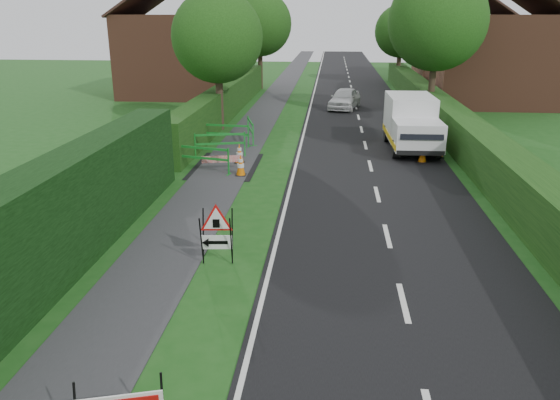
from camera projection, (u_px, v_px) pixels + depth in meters
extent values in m
plane|color=#1A4C15|center=(275.00, 324.00, 10.25)|extent=(120.00, 120.00, 0.00)
cube|color=black|center=(351.00, 88.00, 43.01)|extent=(6.00, 90.00, 0.02)
cube|color=#2D2D30|center=(282.00, 87.00, 43.49)|extent=(2.00, 90.00, 0.02)
cube|color=black|center=(21.00, 311.00, 10.69)|extent=(1.10, 18.00, 2.50)
cube|color=#14380F|center=(227.00, 115.00, 31.42)|extent=(1.00, 24.00, 1.80)
cube|color=#14380F|center=(453.00, 142.00, 24.75)|extent=(1.20, 50.00, 1.50)
cube|color=brown|center=(177.00, 56.00, 38.51)|extent=(7.00, 7.00, 5.50)
cube|color=brown|center=(491.00, 60.00, 34.78)|extent=(7.00, 7.00, 5.50)
cube|color=brown|center=(459.00, 48.00, 47.89)|extent=(7.00, 7.00, 5.50)
cube|color=#331E19|center=(443.00, 1.00, 46.80)|extent=(4.00, 7.40, 2.58)
cube|color=#331E19|center=(485.00, 1.00, 46.50)|extent=(4.00, 7.40, 2.58)
cylinder|color=#2D2116|center=(220.00, 103.00, 27.19)|extent=(0.36, 0.36, 2.62)
sphere|color=#1A4011|center=(217.00, 37.00, 26.16)|extent=(4.40, 4.40, 4.40)
cylinder|color=#2D2116|center=(431.00, 92.00, 29.94)|extent=(0.36, 0.36, 2.97)
sphere|color=#1A4011|center=(438.00, 21.00, 28.75)|extent=(5.20, 5.20, 5.20)
cylinder|color=#2D2116|center=(260.00, 70.00, 42.24)|extent=(0.36, 0.36, 2.80)
sphere|color=#1A4011|center=(260.00, 24.00, 41.13)|extent=(4.80, 4.80, 4.80)
cylinder|color=#2D2116|center=(398.00, 69.00, 45.10)|extent=(0.36, 0.36, 2.45)
sphere|color=#1A4011|center=(401.00, 31.00, 44.13)|extent=(4.20, 4.20, 4.20)
cylinder|color=black|center=(201.00, 241.00, 12.34)|extent=(0.07, 0.39, 1.25)
cylinder|color=black|center=(203.00, 236.00, 12.64)|extent=(0.07, 0.39, 1.25)
cylinder|color=black|center=(231.00, 241.00, 12.34)|extent=(0.07, 0.39, 1.25)
cylinder|color=black|center=(232.00, 236.00, 12.64)|extent=(0.07, 0.39, 1.25)
cube|color=white|center=(217.00, 242.00, 12.49)|extent=(0.69, 0.09, 0.34)
cube|color=black|center=(217.00, 243.00, 12.48)|extent=(0.49, 0.06, 0.08)
cone|color=black|center=(205.00, 243.00, 12.48)|extent=(0.18, 0.22, 0.20)
cube|color=black|center=(216.00, 223.00, 12.32)|extent=(0.16, 0.03, 0.20)
cube|color=silver|center=(409.00, 116.00, 23.79)|extent=(1.94, 3.06, 1.81)
cube|color=silver|center=(417.00, 135.00, 21.74)|extent=(1.92, 1.99, 1.11)
cube|color=black|center=(422.00, 133.00, 20.77)|extent=(1.66, 0.25, 0.51)
cube|color=yellow|center=(389.00, 136.00, 23.26)|extent=(0.12, 4.64, 0.23)
cube|color=yellow|center=(434.00, 137.00, 23.13)|extent=(0.12, 4.64, 0.23)
cube|color=black|center=(420.00, 153.00, 21.02)|extent=(1.84, 0.15, 0.19)
cylinder|color=black|center=(395.00, 149.00, 21.94)|extent=(0.24, 0.76, 0.75)
cylinder|color=black|center=(438.00, 150.00, 21.82)|extent=(0.24, 0.76, 0.75)
cylinder|color=black|center=(387.00, 134.00, 24.79)|extent=(0.24, 0.76, 0.75)
cylinder|color=black|center=(424.00, 134.00, 24.68)|extent=(0.24, 0.76, 0.75)
cube|color=black|center=(422.00, 162.00, 21.41)|extent=(0.38, 0.38, 0.04)
cone|color=orange|center=(423.00, 152.00, 21.28)|extent=(0.32, 0.32, 0.75)
cylinder|color=white|center=(423.00, 153.00, 21.29)|extent=(0.25, 0.25, 0.14)
cylinder|color=white|center=(423.00, 148.00, 21.23)|extent=(0.17, 0.17, 0.10)
cube|color=black|center=(439.00, 157.00, 22.17)|extent=(0.38, 0.38, 0.04)
cone|color=orange|center=(440.00, 147.00, 22.04)|extent=(0.32, 0.32, 0.75)
cylinder|color=white|center=(440.00, 148.00, 22.06)|extent=(0.25, 0.25, 0.14)
cylinder|color=white|center=(440.00, 144.00, 21.99)|extent=(0.17, 0.17, 0.10)
cube|color=black|center=(421.00, 141.00, 24.88)|extent=(0.38, 0.38, 0.04)
cone|color=orange|center=(422.00, 133.00, 24.76)|extent=(0.32, 0.32, 0.75)
cylinder|color=white|center=(422.00, 134.00, 24.77)|extent=(0.25, 0.25, 0.14)
cylinder|color=white|center=(422.00, 130.00, 24.71)|extent=(0.17, 0.17, 0.10)
cube|color=black|center=(241.00, 175.00, 19.65)|extent=(0.38, 0.38, 0.04)
cone|color=orange|center=(241.00, 164.00, 19.53)|extent=(0.32, 0.32, 0.75)
cylinder|color=white|center=(241.00, 165.00, 19.54)|extent=(0.25, 0.25, 0.14)
cylinder|color=white|center=(240.00, 160.00, 19.48)|extent=(0.17, 0.17, 0.10)
cube|color=black|center=(240.00, 163.00, 21.28)|extent=(0.38, 0.38, 0.04)
cone|color=orange|center=(239.00, 153.00, 21.15)|extent=(0.32, 0.32, 0.75)
cylinder|color=white|center=(239.00, 154.00, 21.16)|extent=(0.25, 0.25, 0.14)
cylinder|color=white|center=(239.00, 149.00, 21.10)|extent=(0.17, 0.17, 0.10)
cube|color=#167C24|center=(179.00, 157.00, 20.20)|extent=(0.06, 0.06, 1.00)
cube|color=#167C24|center=(228.00, 162.00, 19.56)|extent=(0.06, 0.06, 1.00)
cube|color=#167C24|center=(203.00, 148.00, 19.74)|extent=(1.95, 0.54, 0.08)
cube|color=#167C24|center=(203.00, 158.00, 19.86)|extent=(1.95, 0.54, 0.08)
cube|color=#167C24|center=(180.00, 170.00, 20.35)|extent=(0.14, 0.35, 0.04)
cube|color=#167C24|center=(229.00, 175.00, 19.71)|extent=(0.14, 0.35, 0.04)
cube|color=#167C24|center=(195.00, 146.00, 21.96)|extent=(0.06, 0.06, 1.00)
cube|color=#167C24|center=(245.00, 144.00, 22.25)|extent=(0.06, 0.06, 1.00)
cube|color=#167C24|center=(220.00, 135.00, 21.97)|extent=(1.95, 0.54, 0.08)
cube|color=#167C24|center=(220.00, 144.00, 22.09)|extent=(1.95, 0.54, 0.08)
cube|color=#167C24|center=(196.00, 157.00, 22.11)|extent=(0.14, 0.35, 0.04)
cube|color=#167C24|center=(245.00, 155.00, 22.41)|extent=(0.14, 0.35, 0.04)
cube|color=#167C24|center=(205.00, 134.00, 24.10)|extent=(0.06, 0.06, 1.00)
cube|color=#167C24|center=(248.00, 136.00, 23.72)|extent=(0.06, 0.06, 1.00)
cube|color=#167C24|center=(226.00, 125.00, 23.78)|extent=(1.99, 0.27, 0.08)
cube|color=#167C24|center=(226.00, 134.00, 23.89)|extent=(1.99, 0.27, 0.08)
cube|color=#167C24|center=(205.00, 145.00, 24.26)|extent=(0.10, 0.35, 0.04)
cube|color=#167C24|center=(249.00, 147.00, 23.87)|extent=(0.10, 0.35, 0.04)
cube|color=#167C24|center=(253.00, 135.00, 23.87)|extent=(0.06, 0.06, 1.00)
cube|color=#167C24|center=(248.00, 126.00, 25.73)|extent=(0.06, 0.06, 1.00)
cube|color=#167C24|center=(250.00, 121.00, 24.66)|extent=(0.56, 1.95, 0.08)
cube|color=#167C24|center=(250.00, 130.00, 24.78)|extent=(0.56, 1.95, 0.08)
cube|color=#167C24|center=(253.00, 146.00, 24.02)|extent=(0.35, 0.15, 0.04)
cube|color=#167C24|center=(248.00, 136.00, 25.89)|extent=(0.35, 0.15, 0.04)
cube|color=red|center=(222.00, 171.00, 20.26)|extent=(1.47, 0.37, 0.25)
imported|color=white|center=(345.00, 98.00, 33.37)|extent=(2.28, 3.96, 1.27)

